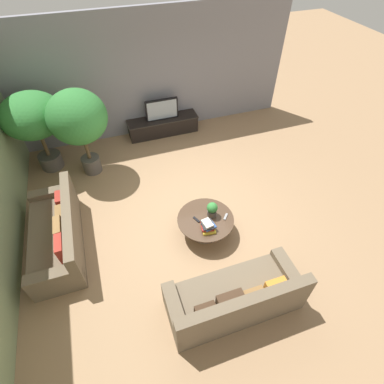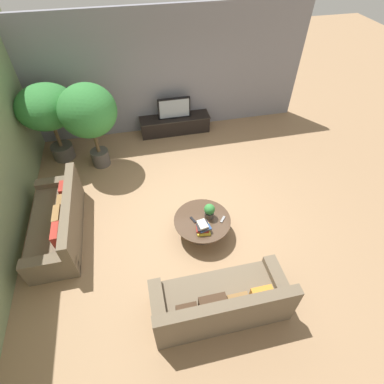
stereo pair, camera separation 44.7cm
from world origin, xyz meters
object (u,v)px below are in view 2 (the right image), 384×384
at_px(potted_palm_corner, 88,113).
at_px(potted_palm_tall, 47,110).
at_px(coffee_table, 202,224).
at_px(media_console, 175,124).
at_px(television, 174,108).
at_px(potted_plant_tabletop, 209,211).
at_px(couch_by_wall, 59,223).
at_px(couch_near_entry, 221,302).

bearing_deg(potted_palm_corner, potted_palm_tall, 152.48).
height_order(coffee_table, potted_palm_tall, potted_palm_tall).
bearing_deg(media_console, television, -90.00).
bearing_deg(television, potted_plant_tabletop, -89.67).
distance_m(media_console, potted_palm_corner, 2.49).
bearing_deg(coffee_table, potted_plant_tabletop, 19.23).
bearing_deg(couch_by_wall, potted_plant_tabletop, 78.81).
bearing_deg(media_console, potted_palm_corner, -153.72).
bearing_deg(potted_plant_tabletop, media_console, 90.33).
height_order(couch_near_entry, potted_plant_tabletop, couch_near_entry).
relative_size(television, couch_by_wall, 0.40).
height_order(couch_near_entry, potted_palm_corner, potted_palm_corner).
distance_m(couch_near_entry, potted_plant_tabletop, 1.63).
bearing_deg(potted_palm_corner, media_console, 26.28).
xyz_separation_m(coffee_table, potted_palm_corner, (-1.86, 2.56, 1.10)).
height_order(couch_by_wall, potted_palm_tall, potted_palm_tall).
distance_m(television, coffee_table, 3.56).
bearing_deg(media_console, potted_palm_tall, -169.96).
bearing_deg(television, coffee_table, -91.97).
distance_m(coffee_table, potted_palm_corner, 3.35).
height_order(media_console, television, television).
height_order(media_console, potted_plant_tabletop, potted_plant_tabletop).
relative_size(couch_near_entry, potted_plant_tabletop, 6.76).
bearing_deg(couch_near_entry, potted_palm_corner, -66.73).
height_order(media_console, couch_near_entry, couch_near_entry).
xyz_separation_m(media_console, coffee_table, (-0.12, -3.53, 0.05)).
xyz_separation_m(television, coffee_table, (-0.12, -3.53, -0.43)).
height_order(couch_near_entry, potted_palm_tall, potted_palm_tall).
distance_m(potted_palm_corner, potted_plant_tabletop, 3.31).
relative_size(couch_by_wall, potted_palm_corner, 1.06).
height_order(media_console, potted_palm_corner, potted_palm_corner).
bearing_deg(coffee_table, couch_near_entry, -93.58).
height_order(potted_palm_tall, potted_palm_corner, potted_palm_corner).
bearing_deg(coffee_table, couch_by_wall, 167.19).
distance_m(coffee_table, couch_near_entry, 1.54).
relative_size(couch_by_wall, couch_near_entry, 1.03).
distance_m(media_console, couch_by_wall, 4.02).
relative_size(couch_by_wall, potted_plant_tabletop, 6.93).
distance_m(potted_palm_tall, potted_palm_corner, 1.01).
xyz_separation_m(television, potted_palm_corner, (-1.98, -0.98, 0.67)).
distance_m(couch_by_wall, potted_plant_tabletop, 2.83).
xyz_separation_m(coffee_table, couch_near_entry, (-0.10, -1.54, 0.01)).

